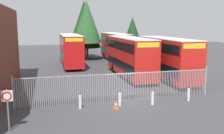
{
  "coord_description": "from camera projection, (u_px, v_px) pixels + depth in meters",
  "views": [
    {
      "loc": [
        -5.62,
        -18.4,
        5.84
      ],
      "look_at": [
        0.0,
        4.0,
        2.0
      ],
      "focal_mm": 41.24,
      "sensor_mm": 36.0,
      "label": 1
    }
  ],
  "objects": [
    {
      "name": "double_decker_bus_far_back",
      "position": [
        115.0,
        46.0,
        41.6
      ],
      "size": [
        2.54,
        10.81,
        4.42
      ],
      "color": "red",
      "rests_on": "ground"
    },
    {
      "name": "traffic_cone_by_gate",
      "position": [
        116.0,
        105.0,
        17.96
      ],
      "size": [
        0.34,
        0.34,
        0.59
      ],
      "color": "orange",
      "rests_on": "ground"
    },
    {
      "name": "ground_plane",
      "position": [
        103.0,
        79.0,
        27.57
      ],
      "size": [
        100.0,
        100.0,
        0.0
      ],
      "primitive_type": "plane",
      "color": "#3D3D42"
    },
    {
      "name": "bollard_near_left",
      "position": [
        80.0,
        102.0,
        17.94
      ],
      "size": [
        0.2,
        0.2,
        0.95
      ],
      "primitive_type": "cylinder",
      "color": "silver",
      "rests_on": "ground"
    },
    {
      "name": "tree_tall_back",
      "position": [
        87.0,
        22.0,
        41.52
      ],
      "size": [
        4.73,
        4.73,
        9.62
      ],
      "color": "#4C3823",
      "rests_on": "ground"
    },
    {
      "name": "double_decker_bus_behind_fence_left",
      "position": [
        130.0,
        55.0,
        28.64
      ],
      "size": [
        2.54,
        10.81,
        4.42
      ],
      "color": "red",
      "rests_on": "ground"
    },
    {
      "name": "bollard_far_right",
      "position": [
        189.0,
        95.0,
        19.85
      ],
      "size": [
        0.2,
        0.2,
        0.95
      ],
      "primitive_type": "cylinder",
      "color": "silver",
      "rests_on": "ground"
    },
    {
      "name": "speed_limit_sign_post",
      "position": [
        7.0,
        101.0,
        13.82
      ],
      "size": [
        0.6,
        0.14,
        2.4
      ],
      "color": "slate",
      "rests_on": "ground"
    },
    {
      "name": "bollard_center_front",
      "position": [
        120.0,
        99.0,
        18.59
      ],
      "size": [
        0.2,
        0.2,
        0.95
      ],
      "primitive_type": "cylinder",
      "color": "silver",
      "rests_on": "ground"
    },
    {
      "name": "tree_mid_row",
      "position": [
        132.0,
        31.0,
        47.83
      ],
      "size": [
        3.55,
        3.55,
        7.2
      ],
      "color": "#4C3823",
      "rests_on": "ground"
    },
    {
      "name": "palisade_fence",
      "position": [
        118.0,
        86.0,
        19.59
      ],
      "size": [
        15.29,
        0.14,
        2.35
      ],
      "color": "gray",
      "rests_on": "ground"
    },
    {
      "name": "double_decker_bus_near_gate",
      "position": [
        166.0,
        57.0,
        27.48
      ],
      "size": [
        2.54,
        10.81,
        4.42
      ],
      "color": "red",
      "rests_on": "ground"
    },
    {
      "name": "double_decker_bus_behind_fence_right",
      "position": [
        71.0,
        49.0,
        36.42
      ],
      "size": [
        2.54,
        10.81,
        4.42
      ],
      "color": "red",
      "rests_on": "ground"
    },
    {
      "name": "bollard_near_right",
      "position": [
        153.0,
        98.0,
        18.85
      ],
      "size": [
        0.2,
        0.2,
        0.95
      ],
      "primitive_type": "cylinder",
      "color": "silver",
      "rests_on": "ground"
    },
    {
      "name": "tree_short_side",
      "position": [
        84.0,
        24.0,
        43.99
      ],
      "size": [
        5.56,
        5.56,
        9.83
      ],
      "color": "#4C3823",
      "rests_on": "ground"
    }
  ]
}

